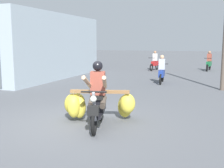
# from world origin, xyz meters

# --- Properties ---
(ground_plane) EXTENTS (120.00, 120.00, 0.00)m
(ground_plane) POSITION_xyz_m (0.00, 0.00, 0.00)
(ground_plane) COLOR #56595E
(motorbike_main_loaded) EXTENTS (1.91, 1.93, 1.58)m
(motorbike_main_loaded) POSITION_xyz_m (0.44, 0.31, 0.50)
(motorbike_main_loaded) COLOR black
(motorbike_main_loaded) RESTS_ON ground
(motorbike_distant_ahead_left) EXTENTS (0.52, 1.61, 1.40)m
(motorbike_distant_ahead_left) POSITION_xyz_m (2.92, 14.82, 0.57)
(motorbike_distant_ahead_left) COLOR black
(motorbike_distant_ahead_left) RESTS_ON ground
(motorbike_distant_ahead_right) EXTENTS (0.54, 1.61, 1.40)m
(motorbike_distant_ahead_right) POSITION_xyz_m (-0.77, 13.86, 0.57)
(motorbike_distant_ahead_right) COLOR black
(motorbike_distant_ahead_right) RESTS_ON ground
(motorbike_distant_far_ahead) EXTENTS (0.50, 1.62, 1.40)m
(motorbike_distant_far_ahead) POSITION_xyz_m (0.84, 7.60, 0.57)
(motorbike_distant_far_ahead) COLOR black
(motorbike_distant_far_ahead) RESTS_ON ground
(shopfront_building) EXTENTS (3.32, 8.65, 3.55)m
(shopfront_building) POSITION_xyz_m (-6.16, 7.60, 1.77)
(shopfront_building) COLOR #9EADB7
(shopfront_building) RESTS_ON ground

